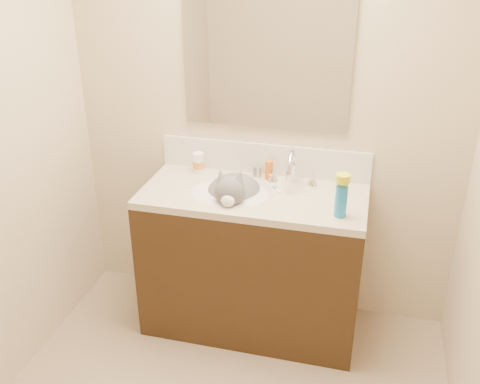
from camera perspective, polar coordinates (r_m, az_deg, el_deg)
The scene contains 16 objects.
room_shell at distance 1.73m, azimuth -5.66°, elevation 5.02°, with size 2.24×2.54×2.52m.
vanity_cabinet at distance 3.06m, azimuth 1.33°, elevation -7.67°, with size 1.20×0.55×0.82m, color black.
counter_slab at distance 2.85m, azimuth 1.42°, elevation -0.43°, with size 1.20×0.55×0.04m, color beige.
basin at distance 2.87m, azimuth -1.06°, elevation -1.32°, with size 0.45×0.36×0.14m, color silver.
faucet at distance 2.90m, azimuth 5.52°, elevation 2.22°, with size 0.28×0.20×0.21m.
cat at distance 2.87m, azimuth -0.68°, elevation -0.30°, with size 0.38×0.44×0.33m.
backsplash at distance 3.04m, azimuth 2.56°, elevation 3.55°, with size 1.20×0.02×0.18m, color silver.
mirror at distance 2.87m, azimuth 2.79°, elevation 14.52°, with size 0.90×0.02×0.80m, color white.
pill_bottle at distance 3.08m, azimuth -4.44°, elevation 3.15°, with size 0.06×0.06×0.12m, color white.
pill_label at distance 3.08m, azimuth -4.44°, elevation 2.94°, with size 0.07×0.07×0.04m, color orange.
silver_jar at distance 3.03m, azimuth 1.83°, elevation 2.27°, with size 0.06×0.06×0.06m, color #B7B7BC.
amber_bottle at distance 2.98m, azimuth 3.11°, elevation 2.35°, with size 0.04×0.04×0.11m, color #CB6017.
toothbrush at distance 2.89m, azimuth 3.77°, elevation 0.44°, with size 0.01×0.13×0.01m, color white.
toothbrush_head at distance 2.89m, azimuth 3.77°, elevation 0.51°, with size 0.02×0.03×0.02m, color #6694D9.
spray_can at distance 2.62m, azimuth 10.72°, elevation -0.99°, with size 0.06×0.06×0.16m, color #1B76C1.
spray_cap at distance 2.57m, azimuth 10.93°, elevation 1.43°, with size 0.07×0.07×0.04m, color #D1DB17.
Camera 1 is at (0.56, -1.52, 2.10)m, focal length 40.00 mm.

